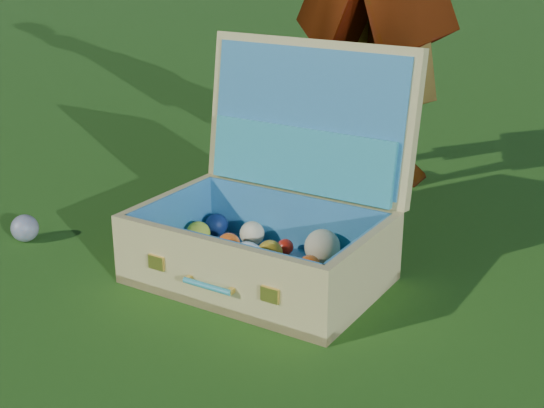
{
  "coord_description": "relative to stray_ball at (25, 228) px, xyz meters",
  "views": [
    {
      "loc": [
        0.91,
        -1.53,
        0.83
      ],
      "look_at": [
        0.17,
        0.1,
        0.18
      ],
      "focal_mm": 50.0,
      "sensor_mm": 36.0,
      "label": 1
    }
  ],
  "objects": [
    {
      "name": "stray_ball",
      "position": [
        0.0,
        0.0,
        0.0
      ],
      "size": [
        0.08,
        0.08,
        0.08
      ],
      "primitive_type": "sphere",
      "color": "teal",
      "rests_on": "ground"
    },
    {
      "name": "ground",
      "position": [
        0.54,
        0.02,
        -0.04
      ],
      "size": [
        60.0,
        60.0,
        0.0
      ],
      "primitive_type": "plane",
      "color": "#215114",
      "rests_on": "ground"
    },
    {
      "name": "suitcase",
      "position": [
        0.72,
        0.12,
        0.12
      ],
      "size": [
        0.65,
        0.56,
        0.57
      ],
      "rotation": [
        0.0,
        0.0,
        -0.13
      ],
      "color": "#CDBB6E",
      "rests_on": "ground"
    }
  ]
}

